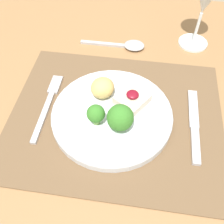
% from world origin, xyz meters
% --- Properties ---
extents(ground_plane, '(8.00, 8.00, 0.00)m').
position_xyz_m(ground_plane, '(0.00, 0.00, 0.00)').
color(ground_plane, gray).
extents(dining_table, '(1.53, 1.05, 0.73)m').
position_xyz_m(dining_table, '(0.00, 0.00, 0.65)').
color(dining_table, olive).
rests_on(dining_table, ground_plane).
extents(placemat, '(0.46, 0.38, 0.00)m').
position_xyz_m(placemat, '(0.00, 0.00, 0.73)').
color(placemat, brown).
rests_on(placemat, dining_table).
extents(dinner_plate, '(0.26, 0.26, 0.08)m').
position_xyz_m(dinner_plate, '(-0.01, -0.00, 0.75)').
color(dinner_plate, silver).
rests_on(dinner_plate, placemat).
extents(fork, '(0.02, 0.19, 0.01)m').
position_xyz_m(fork, '(-0.16, 0.02, 0.73)').
color(fork, '#B2B2B7').
rests_on(fork, placemat).
extents(knife, '(0.02, 0.19, 0.01)m').
position_xyz_m(knife, '(0.17, -0.01, 0.73)').
color(knife, '#B2B2B7').
rests_on(knife, placemat).
extents(spoon, '(0.18, 0.05, 0.02)m').
position_xyz_m(spoon, '(0.00, 0.24, 0.73)').
color(spoon, '#B2B2B7').
rests_on(spoon, dining_table).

